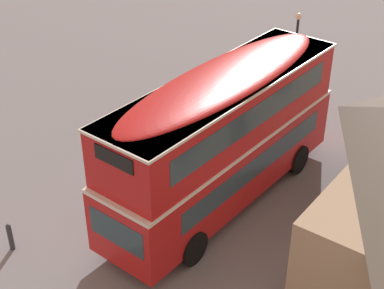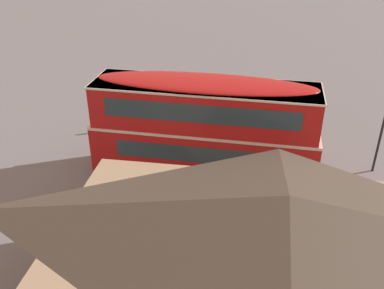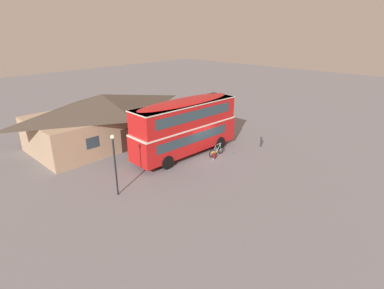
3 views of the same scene
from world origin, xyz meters
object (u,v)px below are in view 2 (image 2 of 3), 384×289
double_decker_bus (204,125)px  street_lamp (384,122)px  water_bottle_clear_plastic (198,146)px  kerb_bollard (106,123)px  touring_bicycle (179,145)px  water_bottle_blue_sports (161,139)px  backpack_on_ground (190,145)px

double_decker_bus → street_lamp: bearing=-169.0°
water_bottle_clear_plastic → kerb_bollard: size_ratio=0.23×
double_decker_bus → kerb_bollard: (5.96, -3.80, -2.14)m
touring_bicycle → street_lamp: street_lamp is taller
water_bottle_blue_sports → street_lamp: street_lamp is taller
water_bottle_blue_sports → water_bottle_clear_plastic: water_bottle_clear_plastic is taller
double_decker_bus → touring_bicycle: bearing=-54.6°
touring_bicycle → street_lamp: 9.78m
kerb_bollard → street_lamp: bearing=170.9°
touring_bicycle → kerb_bollard: (4.45, -1.67, 0.13)m
backpack_on_ground → kerb_bollard: (5.00, -1.44, 0.24)m
water_bottle_clear_plastic → kerb_bollard: kerb_bollard is taller
kerb_bollard → double_decker_bus: bearing=147.5°
double_decker_bus → backpack_on_ground: bearing=-67.8°
backpack_on_ground → water_bottle_clear_plastic: size_ratio=2.23×
double_decker_bus → water_bottle_blue_sports: size_ratio=46.54×
touring_bicycle → water_bottle_blue_sports: 1.54m
water_bottle_blue_sports → water_bottle_clear_plastic: (-2.12, 0.50, 0.00)m
double_decker_bus → street_lamp: (-7.98, -1.56, -0.03)m
double_decker_bus → water_bottle_blue_sports: (2.70, -3.08, -2.54)m
double_decker_bus → touring_bicycle: double_decker_bus is taller
street_lamp → kerb_bollard: bearing=-9.1°
touring_bicycle → kerb_bollard: size_ratio=1.82×
backpack_on_ground → kerb_bollard: bearing=-16.0°
double_decker_bus → water_bottle_clear_plastic: bearing=-77.4°
street_lamp → water_bottle_blue_sports: bearing=-8.1°
double_decker_bus → water_bottle_clear_plastic: size_ratio=45.56×
double_decker_bus → touring_bicycle: (1.51, -2.13, -2.27)m
street_lamp → kerb_bollard: (13.95, -2.25, -2.11)m
water_bottle_clear_plastic → kerb_bollard: bearing=-12.8°
street_lamp → water_bottle_clear_plastic: bearing=-6.8°
backpack_on_ground → kerb_bollard: kerb_bollard is taller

